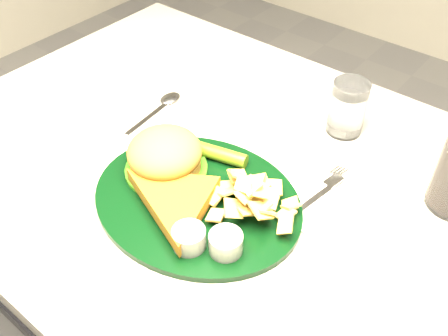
# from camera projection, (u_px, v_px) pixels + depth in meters

# --- Properties ---
(table) EXTENTS (1.20, 0.80, 0.75)m
(table) POSITION_uv_depth(u_px,v_px,m) (238.00, 296.00, 1.11)
(table) COLOR #9E988E
(table) RESTS_ON ground
(dinner_plate) EXTENTS (0.37, 0.32, 0.08)m
(dinner_plate) POSITION_uv_depth(u_px,v_px,m) (196.00, 185.00, 0.78)
(dinner_plate) COLOR black
(dinner_plate) RESTS_ON table
(water_glass) EXTENTS (0.09, 0.09, 0.11)m
(water_glass) POSITION_uv_depth(u_px,v_px,m) (348.00, 108.00, 0.91)
(water_glass) COLOR silver
(water_glass) RESTS_ON table
(fork_napkin) EXTENTS (0.14, 0.17, 0.01)m
(fork_napkin) POSITION_uv_depth(u_px,v_px,m) (309.00, 202.00, 0.80)
(fork_napkin) COLOR white
(fork_napkin) RESTS_ON table
(spoon) EXTENTS (0.06, 0.16, 0.01)m
(spoon) POSITION_uv_depth(u_px,v_px,m) (147.00, 118.00, 0.97)
(spoon) COLOR silver
(spoon) RESTS_ON table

